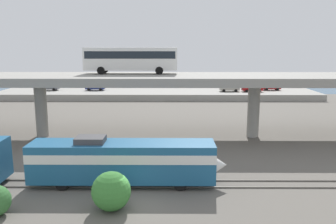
{
  "coord_description": "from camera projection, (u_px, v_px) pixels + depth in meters",
  "views": [
    {
      "loc": [
        2.97,
        -24.17,
        11.65
      ],
      "look_at": [
        2.66,
        22.29,
        2.78
      ],
      "focal_mm": 37.6,
      "sensor_mm": 36.0,
      "label": 1
    }
  ],
  "objects": [
    {
      "name": "highway_overpass",
      "position": [
        147.0,
        81.0,
        44.25
      ],
      "size": [
        96.0,
        10.02,
        7.94
      ],
      "color": "gray",
      "rests_on": "ground_plane"
    },
    {
      "name": "transit_bus_on_overpass",
      "position": [
        131.0,
        58.0,
        45.64
      ],
      "size": [
        12.0,
        2.68,
        3.4
      ],
      "rotation": [
        0.0,
        0.0,
        3.14
      ],
      "color": "silver",
      "rests_on": "highway_overpass"
    },
    {
      "name": "parked_car_2",
      "position": [
        229.0,
        88.0,
        78.89
      ],
      "size": [
        4.35,
        1.96,
        1.5
      ],
      "color": "#9E998C",
      "rests_on": "pier_parking_lot"
    },
    {
      "name": "parked_car_4",
      "position": [
        95.0,
        87.0,
        80.84
      ],
      "size": [
        4.31,
        1.96,
        1.5
      ],
      "rotation": [
        0.0,
        0.0,
        3.14
      ],
      "color": "navy",
      "rests_on": "pier_parking_lot"
    },
    {
      "name": "parked_car_0",
      "position": [
        252.0,
        88.0,
        78.41
      ],
      "size": [
        4.54,
        1.87,
        1.5
      ],
      "rotation": [
        0.0,
        0.0,
        3.14
      ],
      "color": "maroon",
      "rests_on": "pier_parking_lot"
    },
    {
      "name": "rail_strip_near",
      "position": [
        134.0,
        187.0,
        29.14
      ],
      "size": [
        110.0,
        0.12,
        0.12
      ],
      "primitive_type": "cube",
      "color": "#59544C",
      "rests_on": "ground_plane"
    },
    {
      "name": "ground_plane",
      "position": [
        130.0,
        205.0,
        25.95
      ],
      "size": [
        260.0,
        260.0,
        0.0
      ],
      "primitive_type": "plane",
      "color": "#605B54"
    },
    {
      "name": "train_locomotive",
      "position": [
        132.0,
        160.0,
        29.47
      ],
      "size": [
        16.45,
        3.04,
        4.18
      ],
      "color": "#1E5984",
      "rests_on": "ground_plane"
    },
    {
      "name": "parked_car_3",
      "position": [
        271.0,
        87.0,
        81.24
      ],
      "size": [
        4.04,
        1.94,
        1.5
      ],
      "color": "maroon",
      "rests_on": "pier_parking_lot"
    },
    {
      "name": "rail_strip_far",
      "position": [
        136.0,
        180.0,
        30.59
      ],
      "size": [
        110.0,
        0.12,
        0.12
      ],
      "primitive_type": "cube",
      "color": "#59544C",
      "rests_on": "ground_plane"
    },
    {
      "name": "harbor_water",
      "position": [
        160.0,
        86.0,
        102.56
      ],
      "size": [
        140.0,
        36.0,
        0.01
      ],
      "primitive_type": "cube",
      "color": "#385B7A",
      "rests_on": "ground_plane"
    },
    {
      "name": "parked_car_1",
      "position": [
        49.0,
        87.0,
        80.79
      ],
      "size": [
        4.39,
        1.96,
        1.5
      ],
      "rotation": [
        0.0,
        0.0,
        3.14
      ],
      "color": "#515459",
      "rests_on": "pier_parking_lot"
    },
    {
      "name": "pier_parking_lot",
      "position": [
        157.0,
        94.0,
        79.84
      ],
      "size": [
        71.62,
        12.35,
        1.37
      ],
      "primitive_type": "cube",
      "color": "gray",
      "rests_on": "ground_plane"
    },
    {
      "name": "shrub_right",
      "position": [
        111.0,
        191.0,
        25.04
      ],
      "size": [
        2.83,
        2.83,
        2.83
      ],
      "primitive_type": "sphere",
      "color": "#377B33",
      "rests_on": "ground_plane"
    }
  ]
}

